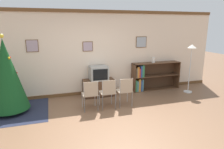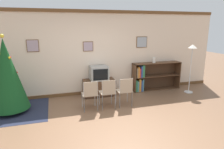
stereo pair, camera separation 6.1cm
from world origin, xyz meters
TOP-DOWN VIEW (x-y plane):
  - ground_plane at (0.00, 0.00)m, footprint 24.00×24.00m
  - wall_back at (0.00, 2.34)m, footprint 9.02×0.11m
  - area_rug at (-2.32, 1.46)m, footprint 1.86×1.73m
  - christmas_tree at (-2.32, 1.46)m, footprint 0.97×0.97m
  - tv_console at (0.19, 2.03)m, footprint 1.00×0.49m
  - television at (0.19, 2.02)m, footprint 0.56×0.48m
  - folding_chair_left at (-0.30, 0.95)m, footprint 0.40×0.40m
  - folding_chair_center at (0.19, 0.95)m, footprint 0.40×0.40m
  - folding_chair_right at (0.68, 0.95)m, footprint 0.40×0.40m
  - bookshelf at (1.98, 2.11)m, footprint 1.74×0.36m
  - vase at (2.17, 2.10)m, footprint 0.11×0.11m
  - standing_lamp at (3.19, 1.46)m, footprint 0.28×0.28m

SIDE VIEW (x-z plane):
  - ground_plane at x=0.00m, z-range 0.00..0.00m
  - area_rug at x=-2.32m, z-range 0.00..0.01m
  - tv_console at x=0.19m, z-range 0.00..0.54m
  - bookshelf at x=1.98m, z-range -0.02..0.95m
  - folding_chair_left at x=-0.30m, z-range 0.06..0.88m
  - folding_chair_center at x=0.19m, z-range 0.06..0.88m
  - folding_chair_right at x=0.68m, z-range 0.06..0.88m
  - television at x=0.19m, z-range 0.53..0.98m
  - christmas_tree at x=-2.32m, z-range 0.00..2.02m
  - vase at x=2.17m, z-range 0.97..1.16m
  - standing_lamp at x=3.19m, z-range 0.44..2.06m
  - wall_back at x=0.00m, z-range 0.00..2.70m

